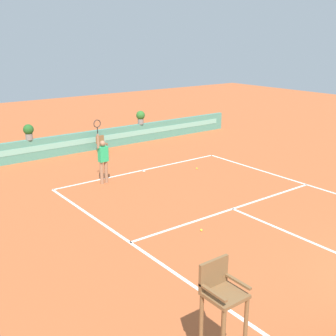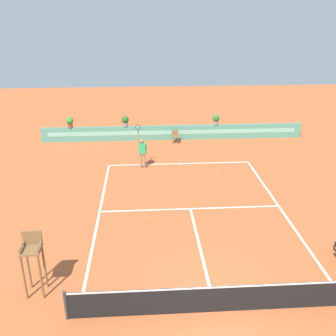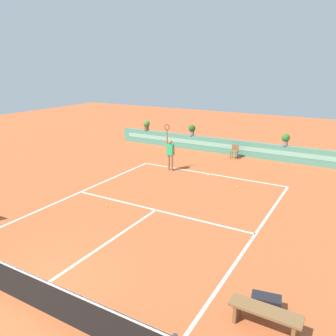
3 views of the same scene
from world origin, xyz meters
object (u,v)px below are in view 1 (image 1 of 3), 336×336
Objects in this scene: tennis_ball_mid_court at (201,230)px; potted_plant_left at (29,131)px; umpire_chair at (221,308)px; potted_plant_right at (141,116)px; tennis_ball_near_baseline at (197,168)px; tennis_player at (103,158)px; ball_kid_chair at (101,143)px.

potted_plant_left is (-1.28, 10.65, 1.38)m from tennis_ball_mid_court.
potted_plant_right is at bearing 60.65° from umpire_chair.
tennis_ball_near_baseline is at bearing -99.04° from potted_plant_right.
tennis_player is at bearing 169.18° from tennis_ball_near_baseline.
umpire_chair reaches higher than potted_plant_left.
tennis_ball_near_baseline is 0.09× the size of potted_plant_left.
tennis_ball_mid_court is at bearing -114.90° from potted_plant_right.
umpire_chair is 12.09m from tennis_ball_near_baseline.
umpire_chair is 15.30m from potted_plant_left.
potted_plant_left is at bearing 81.42° from umpire_chair.
tennis_player reaches higher than umpire_chair.
tennis_player is at bearing -77.34° from potted_plant_left.
umpire_chair is 31.47× the size of tennis_ball_near_baseline.
tennis_ball_mid_court is 0.09× the size of potted_plant_left.
tennis_player reaches higher than potted_plant_left.
tennis_ball_mid_court is (0.16, -5.65, -1.02)m from tennis_player.
umpire_chair is 15.48m from ball_kid_chair.
umpire_chair reaches higher than tennis_ball_near_baseline.
potted_plant_right is (0.92, 5.80, 1.38)m from tennis_ball_near_baseline.
potted_plant_right is 6.22m from potted_plant_left.
tennis_ball_near_baseline is 0.09× the size of potted_plant_right.
ball_kid_chair reaches higher than tennis_ball_mid_court.
potted_plant_right is at bearing 65.10° from tennis_ball_mid_court.
tennis_ball_mid_court is 10.81m from potted_plant_left.
tennis_player reaches higher than tennis_ball_near_baseline.
ball_kid_chair is 1.17× the size of potted_plant_right.
potted_plant_right reaches higher than ball_kid_chair.
tennis_ball_mid_court is at bearing 51.48° from umpire_chair.
tennis_ball_mid_court is 0.09× the size of potted_plant_right.
tennis_ball_near_baseline is at bearing -68.98° from ball_kid_chair.
potted_plant_left is (-1.12, 5.00, 0.36)m from tennis_player.
potted_plant_right reaches higher than tennis_ball_mid_court.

